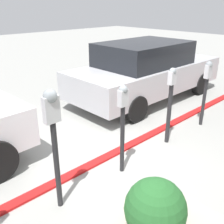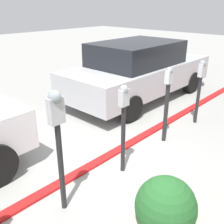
% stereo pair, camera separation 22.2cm
% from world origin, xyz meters
% --- Properties ---
extents(ground_plane, '(40.00, 40.00, 0.00)m').
position_xyz_m(ground_plane, '(0.00, 0.00, 0.00)').
color(ground_plane, '#999993').
extents(curb_strip, '(19.00, 0.16, 0.04)m').
position_xyz_m(curb_strip, '(0.00, 0.08, 0.02)').
color(curb_strip, red).
rests_on(curb_strip, ground_plane).
extents(parking_meter_second, '(0.19, 0.16, 1.62)m').
position_xyz_m(parking_meter_second, '(-1.19, -0.34, 1.13)').
color(parking_meter_second, '#232326').
rests_on(parking_meter_second, ground_plane).
extents(parking_meter_middle, '(0.15, 0.13, 1.43)m').
position_xyz_m(parking_meter_middle, '(-0.04, -0.36, 0.94)').
color(parking_meter_middle, '#232326').
rests_on(parking_meter_middle, ground_plane).
extents(parking_meter_fourth, '(0.15, 0.13, 1.46)m').
position_xyz_m(parking_meter_fourth, '(1.27, -0.30, 0.89)').
color(parking_meter_fourth, '#232326').
rests_on(parking_meter_fourth, ground_plane).
extents(parking_meter_farthest, '(0.16, 0.14, 1.41)m').
position_xyz_m(parking_meter_farthest, '(2.47, -0.36, 0.94)').
color(parking_meter_farthest, '#232326').
rests_on(parking_meter_farthest, ground_plane).
extents(parked_car_middle, '(4.59, 1.91, 1.57)m').
position_xyz_m(parked_car_middle, '(2.91, 1.61, 0.80)').
color(parked_car_middle, '#B7B7BC').
rests_on(parked_car_middle, ground_plane).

